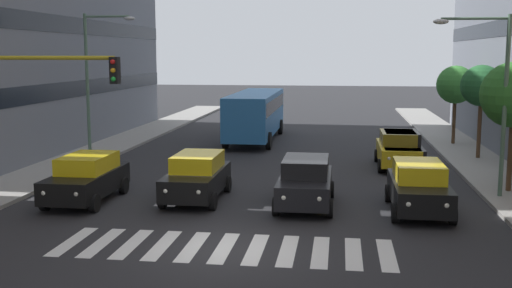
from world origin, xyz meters
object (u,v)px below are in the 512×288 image
at_px(car_3, 87,178).
at_px(street_tree_2, 482,86).
at_px(car_1, 305,182).
at_px(bus_behind_traffic, 256,111).
at_px(street_lamp_left, 493,86).
at_px(street_lamp_right, 95,73).
at_px(car_0, 419,187).
at_px(traffic_light_gantry, 4,111).
at_px(car_2, 197,176).
at_px(car_row2_1, 398,149).
at_px(street_tree_3, 456,85).
at_px(car_row2_0, 401,149).

relative_size(car_3, street_tree_2, 0.94).
distance_m(car_1, bus_behind_traffic, 17.07).
relative_size(car_1, street_lamp_left, 0.66).
distance_m(street_lamp_right, street_tree_2, 19.27).
distance_m(car_1, street_tree_2, 13.81).
bearing_deg(street_tree_2, car_3, 34.40).
relative_size(car_0, street_lamp_right, 0.62).
bearing_deg(street_lamp_left, traffic_light_gantry, 23.69).
xyz_separation_m(car_2, street_tree_2, (-12.29, -10.28, 2.91)).
relative_size(bus_behind_traffic, street_tree_2, 2.22).
bearing_deg(street_lamp_right, car_row2_1, -176.38).
distance_m(car_0, car_2, 8.01).
distance_m(car_1, street_lamp_left, 7.75).
relative_size(street_lamp_left, street_tree_3, 1.45).
relative_size(car_1, street_lamp_right, 0.62).
relative_size(bus_behind_traffic, street_tree_3, 2.29).
distance_m(street_lamp_left, street_tree_2, 8.93).
relative_size(car_1, street_tree_2, 0.94).
xyz_separation_m(car_3, street_lamp_right, (2.70, -7.66, 3.62)).
bearing_deg(bus_behind_traffic, traffic_light_gantry, 78.00).
distance_m(car_2, street_lamp_left, 11.38).
bearing_deg(car_row2_1, street_lamp_right, 3.62).
bearing_deg(street_tree_3, car_0, 76.22).
xyz_separation_m(bus_behind_traffic, street_tree_2, (-12.29, 5.84, 1.94)).
xyz_separation_m(car_0, street_tree_3, (-3.96, -16.14, 2.72)).
xyz_separation_m(car_0, car_row2_1, (-0.05, -8.52, 0.00)).
bearing_deg(traffic_light_gantry, street_tree_3, -128.66).
xyz_separation_m(bus_behind_traffic, street_lamp_right, (6.66, 9.30, 2.65)).
distance_m(car_1, traffic_light_gantry, 10.26).
distance_m(car_2, street_tree_2, 16.28).
xyz_separation_m(car_2, street_tree_3, (-11.93, -15.37, 2.72)).
bearing_deg(car_2, car_3, 12.02).
bearing_deg(car_3, street_tree_3, -134.44).
bearing_deg(traffic_light_gantry, car_0, -160.45).
height_order(car_1, car_3, same).
bearing_deg(street_tree_2, car_row2_1, 30.74).
bearing_deg(car_0, street_lamp_left, -140.89).
xyz_separation_m(car_0, car_3, (11.94, 0.07, 0.00)).
height_order(street_tree_2, street_tree_3, street_tree_2).
distance_m(bus_behind_traffic, street_tree_3, 12.08).
bearing_deg(traffic_light_gantry, street_lamp_left, -156.31).
bearing_deg(car_row2_0, street_lamp_right, 4.21).
relative_size(car_2, street_tree_2, 0.94).
height_order(car_0, car_row2_1, same).
distance_m(car_3, car_row2_1, 14.75).
xyz_separation_m(car_1, car_row2_0, (-4.14, -8.34, 0.00)).
bearing_deg(car_0, car_2, -5.54).
height_order(traffic_light_gantry, street_tree_2, traffic_light_gantry).
bearing_deg(bus_behind_traffic, street_lamp_left, 126.37).
xyz_separation_m(car_row2_0, street_tree_3, (-3.73, -7.46, 2.72)).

